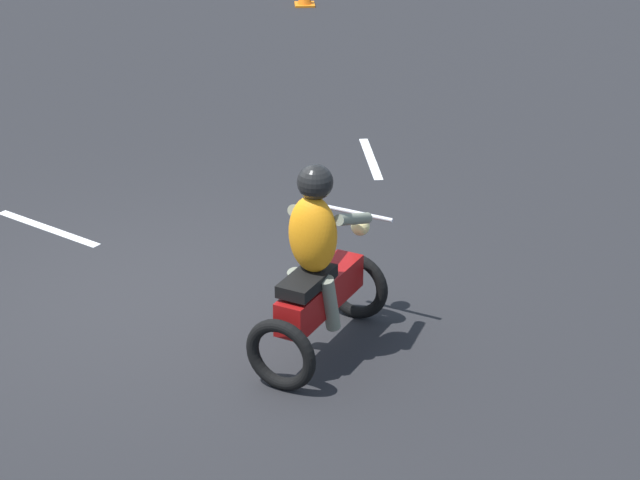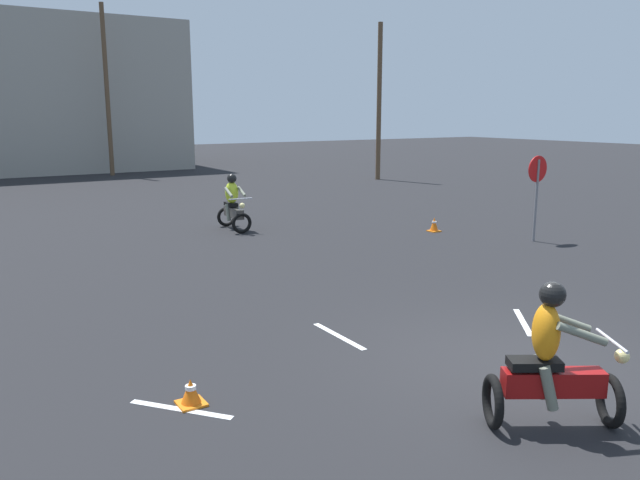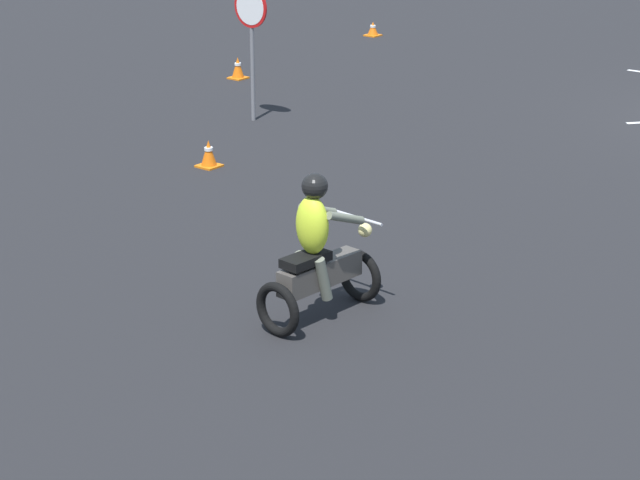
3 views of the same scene
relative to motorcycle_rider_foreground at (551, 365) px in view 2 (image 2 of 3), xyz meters
The scene contains 11 objects.
ground_plane 1.92m from the motorcycle_rider_foreground, 53.24° to the left, with size 120.00×120.00×0.00m, color black.
motorcycle_rider_foreground is the anchor object (origin of this frame).
motorcycle_rider_background 12.89m from the motorcycle_rider_foreground, 81.12° to the left, with size 0.75×1.53×1.66m.
stop_sign 10.70m from the motorcycle_rider_foreground, 40.15° to the left, with size 0.70×0.08×2.30m.
traffic_cone_near_right 11.59m from the motorcycle_rider_foreground, 53.84° to the left, with size 0.32×0.32×0.42m.
traffic_cone_far_right 4.12m from the motorcycle_rider_foreground, 140.62° to the left, with size 0.32×0.32×0.32m.
lane_stripe_ne 3.68m from the motorcycle_rider_foreground, 44.11° to the left, with size 0.10×1.36×0.01m, color silver.
lane_stripe_n 3.68m from the motorcycle_rider_foreground, 95.98° to the left, with size 0.10×1.36×0.01m, color silver.
lane_stripe_nw 4.23m from the motorcycle_rider_foreground, 142.52° to the left, with size 0.10×1.34×0.01m, color silver.
utility_pole_near 26.28m from the motorcycle_rider_foreground, 56.82° to the left, with size 0.24×0.24×7.82m, color brown.
utility_pole_far 31.75m from the motorcycle_rider_foreground, 84.35° to the left, with size 0.24×0.24×9.11m, color brown.
Camera 2 is at (-6.58, -5.48, 3.41)m, focal length 35.00 mm.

